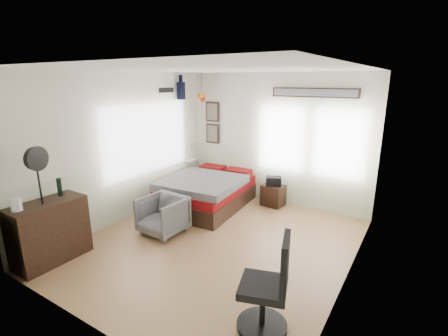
{
  "coord_description": "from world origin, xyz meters",
  "views": [
    {
      "loc": [
        2.63,
        -3.96,
        2.55
      ],
      "look_at": [
        -0.1,
        0.4,
        1.15
      ],
      "focal_mm": 26.0,
      "sensor_mm": 36.0,
      "label": 1
    }
  ],
  "objects": [
    {
      "name": "bed",
      "position": [
        -1.03,
        1.24,
        0.31
      ],
      "size": [
        1.57,
        2.1,
        0.64
      ],
      "rotation": [
        0.0,
        0.0,
        0.08
      ],
      "color": "black",
      "rests_on": "ground_plane"
    },
    {
      "name": "black_bag",
      "position": [
        0.11,
        1.99,
        0.53
      ],
      "size": [
        0.36,
        0.3,
        0.18
      ],
      "primitive_type": "cube",
      "rotation": [
        0.0,
        0.0,
        0.4
      ],
      "color": "black",
      "rests_on": "nightstand"
    },
    {
      "name": "wall_decor",
      "position": [
        -1.1,
        1.96,
        2.1
      ],
      "size": [
        3.55,
        1.32,
        1.44
      ],
      "color": "black",
      "rests_on": "room_shell"
    },
    {
      "name": "kettle",
      "position": [
        -1.75,
        -2.06,
        0.99
      ],
      "size": [
        0.16,
        0.14,
        0.18
      ],
      "rotation": [
        0.0,
        0.0,
        0.34
      ],
      "color": "silver",
      "rests_on": "dresser"
    },
    {
      "name": "bottle",
      "position": [
        -1.81,
        -1.42,
        1.03
      ],
      "size": [
        0.07,
        0.07,
        0.27
      ],
      "primitive_type": "cylinder",
      "color": "black",
      "rests_on": "dresser"
    },
    {
      "name": "armchair",
      "position": [
        -0.97,
        -0.18,
        0.32
      ],
      "size": [
        0.73,
        0.75,
        0.64
      ],
      "primitive_type": "imported",
      "rotation": [
        0.0,
        0.0,
        -0.06
      ],
      "color": "slate",
      "rests_on": "ground_plane"
    },
    {
      "name": "task_chair",
      "position": [
        1.5,
        -1.28,
        0.44
      ],
      "size": [
        0.6,
        0.6,
        1.08
      ],
      "rotation": [
        0.0,
        0.0,
        0.3
      ],
      "color": "black",
      "rests_on": "ground_plane"
    },
    {
      "name": "nightstand",
      "position": [
        0.11,
        1.99,
        0.22
      ],
      "size": [
        0.48,
        0.4,
        0.44
      ],
      "primitive_type": "cube",
      "rotation": [
        0.0,
        0.0,
        -0.11
      ],
      "color": "black",
      "rests_on": "ground_plane"
    },
    {
      "name": "room_shell",
      "position": [
        -0.08,
        0.19,
        1.61
      ],
      "size": [
        4.02,
        4.52,
        2.71
      ],
      "color": "silver",
      "rests_on": "ground_plane"
    },
    {
      "name": "ground_plane",
      "position": [
        0.0,
        0.0,
        -0.01
      ],
      "size": [
        4.0,
        4.5,
        0.01
      ],
      "primitive_type": "cube",
      "color": "#936E48"
    },
    {
      "name": "dresser",
      "position": [
        -1.74,
        -1.69,
        0.45
      ],
      "size": [
        0.48,
        1.0,
        0.9
      ],
      "primitive_type": "cube",
      "color": "black",
      "rests_on": "ground_plane"
    },
    {
      "name": "stand_fan",
      "position": [
        -1.68,
        -1.76,
        1.53
      ],
      "size": [
        0.16,
        0.33,
        0.81
      ],
      "rotation": [
        0.0,
        0.0,
        0.24
      ],
      "color": "black",
      "rests_on": "dresser"
    }
  ]
}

